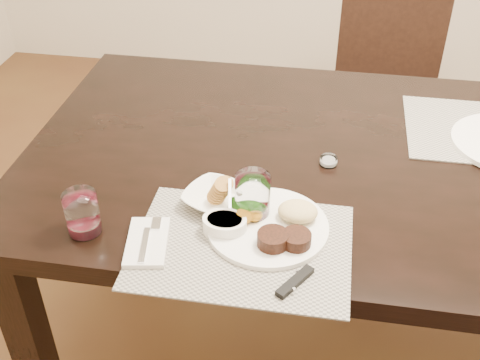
% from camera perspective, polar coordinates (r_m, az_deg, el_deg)
% --- Properties ---
extents(ground_plane, '(4.50, 4.50, 0.00)m').
position_cam_1_polar(ground_plane, '(2.10, 12.44, -15.45)').
color(ground_plane, '#452516').
rests_on(ground_plane, ground).
extents(dining_table, '(2.00, 1.00, 0.75)m').
position_cam_1_polar(dining_table, '(1.64, 15.41, -0.71)').
color(dining_table, black).
rests_on(dining_table, ground).
extents(chair_far, '(0.42, 0.42, 0.90)m').
position_cam_1_polar(chair_far, '(2.52, 13.73, 8.88)').
color(chair_far, black).
rests_on(chair_far, ground).
extents(placemat_near, '(0.46, 0.34, 0.00)m').
position_cam_1_polar(placemat_near, '(1.28, 0.21, -6.27)').
color(placemat_near, gray).
rests_on(placemat_near, dining_table).
extents(dinner_plate, '(0.27, 0.27, 0.05)m').
position_cam_1_polar(dinner_plate, '(1.31, 3.16, -4.24)').
color(dinner_plate, white).
rests_on(dinner_plate, placemat_near).
extents(napkin_fork, '(0.11, 0.16, 0.02)m').
position_cam_1_polar(napkin_fork, '(1.30, -8.79, -5.80)').
color(napkin_fork, white).
rests_on(napkin_fork, placemat_near).
extents(steak_knife, '(0.09, 0.23, 0.01)m').
position_cam_1_polar(steak_knife, '(1.22, 5.36, -8.69)').
color(steak_knife, white).
rests_on(steak_knife, placemat_near).
extents(cracker_bowl, '(0.18, 0.18, 0.06)m').
position_cam_1_polar(cracker_bowl, '(1.38, -2.29, -1.69)').
color(cracker_bowl, white).
rests_on(cracker_bowl, placemat_near).
extents(sauce_ramekin, '(0.10, 0.14, 0.08)m').
position_cam_1_polar(sauce_ramekin, '(1.30, -1.46, -4.25)').
color(sauce_ramekin, white).
rests_on(sauce_ramekin, placemat_near).
extents(wine_glass_near, '(0.08, 0.08, 0.11)m').
position_cam_1_polar(wine_glass_near, '(1.33, 1.19, -1.78)').
color(wine_glass_near, silver).
rests_on(wine_glass_near, placemat_near).
extents(wine_glass_side, '(0.07, 0.07, 0.10)m').
position_cam_1_polar(wine_glass_side, '(1.34, -14.70, -3.24)').
color(wine_glass_side, silver).
rests_on(wine_glass_side, dining_table).
extents(salt_cellar, '(0.04, 0.04, 0.02)m').
position_cam_1_polar(salt_cellar, '(1.54, 8.40, 1.78)').
color(salt_cellar, silver).
rests_on(salt_cellar, dining_table).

